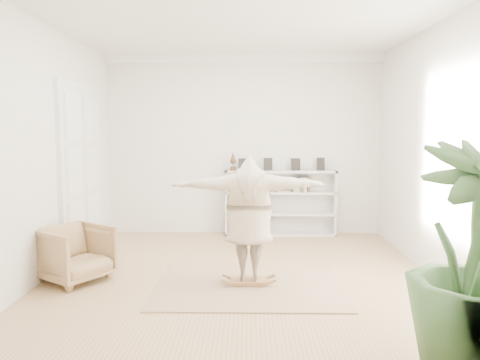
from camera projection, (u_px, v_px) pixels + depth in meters
The scene contains 9 objects.
floor at pixel (240, 278), 6.65m from camera, with size 6.00×6.00×0.00m, color #9D7D51.
room_shell at pixel (243, 58), 9.21m from camera, with size 6.00×6.00×6.00m.
doors at pixel (81, 172), 7.85m from camera, with size 0.09×1.78×2.92m.
bookshelf at pixel (280, 203), 9.37m from camera, with size 2.20×0.35×1.64m.
armchair at pixel (75, 254), 6.49m from camera, with size 0.83×0.86×0.78m, color tan.
rug at pixel (249, 285), 6.34m from camera, with size 2.50×2.00×0.02m, color tan.
rocker_board at pixel (249, 280), 6.33m from camera, with size 0.50×0.30×0.11m.
person at pixel (249, 216), 6.24m from camera, with size 2.05×0.56×1.67m, color #BCA88D.
houseplant at pixel (475, 259), 3.97m from camera, with size 1.12×1.12×2.01m, color #36592C.
Camera 1 is at (0.11, -6.47, 2.08)m, focal length 35.00 mm.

